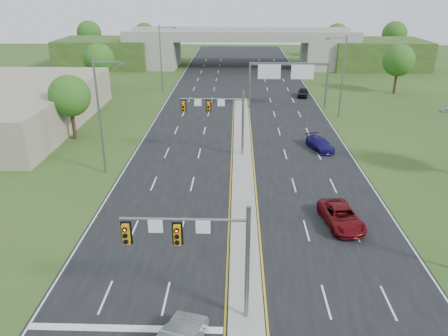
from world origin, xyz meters
TOP-DOWN VIEW (x-y plane):
  - ground at (0.00, 0.00)m, footprint 240.00×240.00m
  - road at (0.00, 35.00)m, footprint 24.00×160.00m
  - median at (0.00, 23.00)m, footprint 2.00×54.00m
  - lane_markings at (-0.60, 28.91)m, footprint 23.72×160.00m
  - signal_mast_near at (-2.26, -0.07)m, footprint 6.62×0.60m
  - signal_mast_far at (-2.26, 24.93)m, footprint 6.62×0.60m
  - sign_gantry at (6.68, 44.92)m, footprint 11.58×0.44m
  - overpass at (0.00, 80.00)m, footprint 80.00×14.00m
  - lightpole_l_mid at (-13.30, 20.00)m, footprint 2.85×0.25m
  - lightpole_l_far at (-13.30, 55.00)m, footprint 2.85×0.25m
  - lightpole_r_far at (13.30, 40.00)m, footprint 2.85×0.25m
  - tree_l_near at (-20.00, 30.00)m, footprint 4.80×4.80m
  - tree_l_mid at (-24.00, 55.00)m, footprint 5.20×5.20m
  - tree_r_mid at (26.00, 55.00)m, footprint 5.20×5.20m
  - tree_back_a at (-38.00, 94.00)m, footprint 6.00×6.00m
  - tree_back_b at (-24.00, 94.00)m, footprint 5.60×5.60m
  - tree_back_c at (24.00, 94.00)m, footprint 5.60×5.60m
  - tree_back_d at (38.00, 94.00)m, footprint 6.00×6.00m
  - commercial_building at (-30.00, 35.00)m, footprint 18.00×30.00m
  - car_far_a at (7.44, 10.39)m, footprint 3.17×5.57m
  - car_far_b at (8.69, 27.12)m, footprint 3.10×4.84m
  - car_far_c at (10.21, 52.18)m, footprint 2.37×4.21m

SIDE VIEW (x-z plane):
  - ground at x=0.00m, z-range 0.00..0.00m
  - road at x=0.00m, z-range 0.00..0.02m
  - lane_markings at x=-0.60m, z-range 0.02..0.03m
  - median at x=0.00m, z-range 0.02..0.18m
  - car_far_b at x=8.69m, z-range 0.02..1.33m
  - car_far_c at x=10.21m, z-range 0.02..1.37m
  - car_far_a at x=7.44m, z-range 0.02..1.48m
  - commercial_building at x=-30.00m, z-range 0.00..5.00m
  - overpass at x=0.00m, z-range -0.50..7.60m
  - signal_mast_near at x=-2.26m, z-range 1.23..8.23m
  - signal_mast_far at x=-2.26m, z-range 1.23..8.23m
  - tree_l_near at x=-20.00m, z-range 1.38..8.98m
  - sign_gantry at x=6.68m, z-range 1.90..8.58m
  - tree_l_mid at x=-24.00m, z-range 1.44..9.57m
  - tree_r_mid at x=26.00m, z-range 1.44..9.57m
  - tree_back_b at x=-24.00m, z-range 1.35..9.67m
  - tree_back_c at x=24.00m, z-range 1.35..9.67m
  - tree_back_a at x=-38.00m, z-range 1.41..10.26m
  - tree_back_d at x=38.00m, z-range 1.41..10.26m
  - lightpole_l_mid at x=-13.30m, z-range 0.60..11.60m
  - lightpole_l_far at x=-13.30m, z-range 0.60..11.60m
  - lightpole_r_far at x=13.30m, z-range 0.60..11.60m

